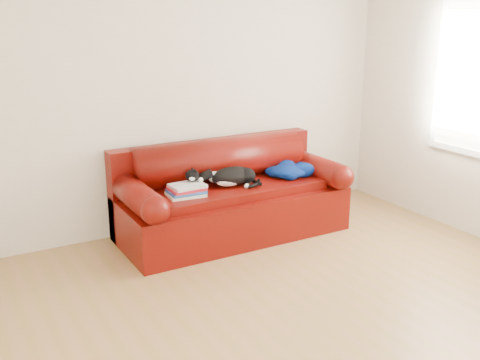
# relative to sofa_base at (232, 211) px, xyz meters

# --- Properties ---
(ground) EXTENTS (4.50, 4.50, 0.00)m
(ground) POSITION_rel_sofa_base_xyz_m (-0.28, -1.49, -0.24)
(ground) COLOR olive
(ground) RESTS_ON ground
(room_shell) EXTENTS (4.52, 4.02, 2.61)m
(room_shell) POSITION_rel_sofa_base_xyz_m (-0.15, -1.48, 1.43)
(room_shell) COLOR beige
(room_shell) RESTS_ON ground
(sofa_base) EXTENTS (2.10, 0.90, 0.50)m
(sofa_base) POSITION_rel_sofa_base_xyz_m (0.00, 0.00, 0.00)
(sofa_base) COLOR #380602
(sofa_base) RESTS_ON ground
(sofa_back) EXTENTS (2.10, 1.01, 0.88)m
(sofa_back) POSITION_rel_sofa_base_xyz_m (-0.00, 0.24, 0.30)
(sofa_back) COLOR #380602
(sofa_back) RESTS_ON ground
(book_stack) EXTENTS (0.33, 0.27, 0.10)m
(book_stack) POSITION_rel_sofa_base_xyz_m (-0.51, -0.11, 0.31)
(book_stack) COLOR beige
(book_stack) RESTS_ON sofa_base
(cat) EXTENTS (0.57, 0.38, 0.22)m
(cat) POSITION_rel_sofa_base_xyz_m (-0.03, -0.04, 0.35)
(cat) COLOR black
(cat) RESTS_ON sofa_base
(blanket) EXTENTS (0.46, 0.40, 0.14)m
(blanket) POSITION_rel_sofa_base_xyz_m (0.60, -0.05, 0.32)
(blanket) COLOR #02113F
(blanket) RESTS_ON sofa_base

